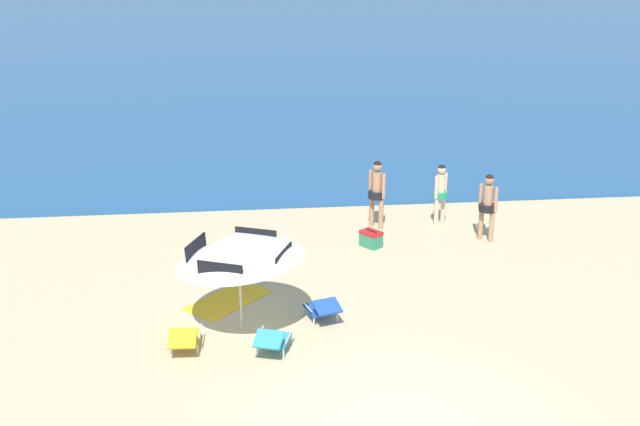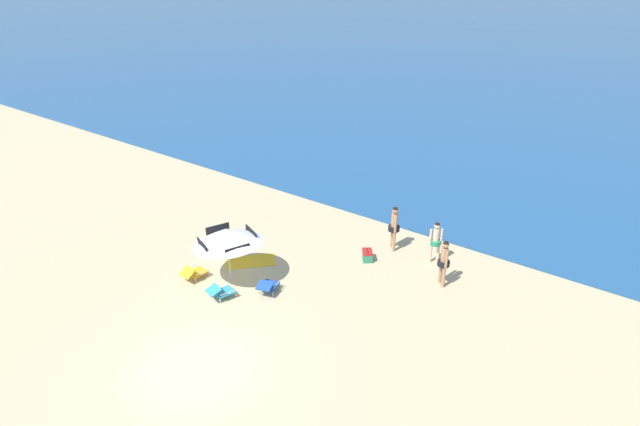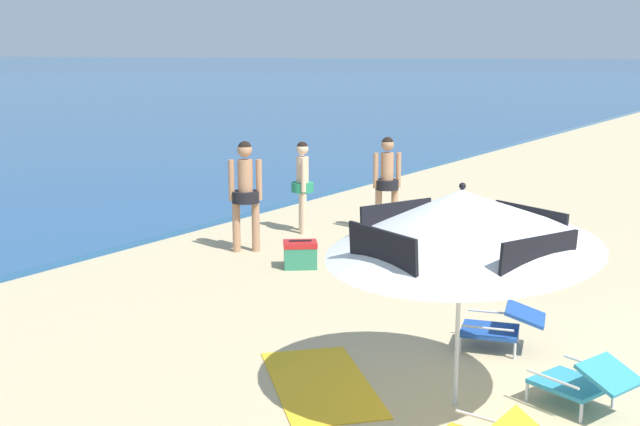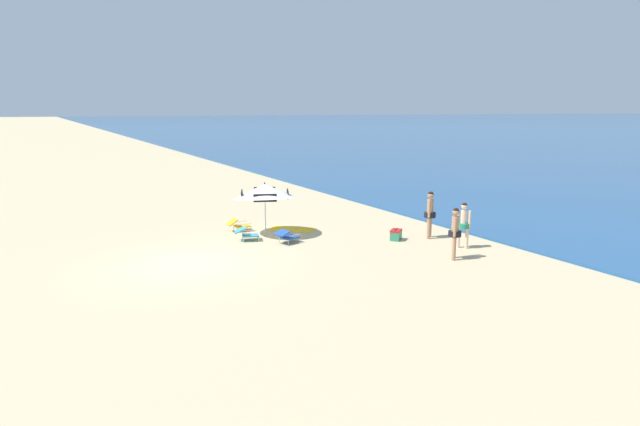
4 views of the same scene
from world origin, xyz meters
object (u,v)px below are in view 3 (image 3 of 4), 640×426
lounge_chair_facing_sea (584,381)px  person_wading_in (302,180)px  person_standing_beside (387,177)px  beach_towel (321,383)px  lounge_chair_beside_umbrella (502,325)px  cooler_box (300,254)px  person_standing_near_shore (245,188)px  beach_umbrella_striped_main (461,221)px

lounge_chair_facing_sea → person_wading_in: 7.82m
person_standing_beside → beach_towel: person_standing_beside is taller
lounge_chair_beside_umbrella → cooler_box: lounge_chair_beside_umbrella is taller
person_standing_beside → beach_towel: size_ratio=0.94×
person_standing_near_shore → person_standing_beside: (2.54, -1.17, -0.05)m
lounge_chair_beside_umbrella → person_standing_near_shore: 5.45m
lounge_chair_beside_umbrella → beach_umbrella_striped_main: bearing=-173.9°
lounge_chair_facing_sea → person_standing_beside: 7.49m
person_standing_beside → lounge_chair_facing_sea: bearing=-137.7°
person_standing_near_shore → person_wading_in: (1.68, 0.06, -0.09)m
beach_umbrella_striped_main → person_standing_near_shore: 6.32m
person_standing_near_shore → beach_towel: person_standing_near_shore is taller
lounge_chair_beside_umbrella → person_wading_in: 6.28m
lounge_chair_facing_sea → person_wading_in: bearing=53.3°
beach_towel → cooler_box: bearing=37.4°
beach_umbrella_striped_main → person_standing_near_shore: beach_umbrella_striped_main is taller
person_wading_in → lounge_chair_beside_umbrella: bearing=-125.4°
person_standing_beside → person_wading_in: bearing=125.1°
lounge_chair_beside_umbrella → cooler_box: size_ratio=1.61×
lounge_chair_facing_sea → person_wading_in: (4.65, 6.25, 0.66)m
cooler_box → beach_umbrella_striped_main: bearing=-129.1°
person_standing_near_shore → person_wading_in: size_ratio=1.10×
beach_towel → person_wading_in: bearing=36.1°
beach_umbrella_striped_main → lounge_chair_beside_umbrella: (1.58, 0.17, -1.44)m
cooler_box → lounge_chair_beside_umbrella: bearing=-113.1°
person_standing_near_shore → person_standing_beside: 2.79m
lounge_chair_beside_umbrella → person_standing_near_shore: bearing=68.9°
beach_umbrella_striped_main → cooler_box: size_ratio=4.91×
cooler_box → beach_towel: cooler_box is taller
lounge_chair_beside_umbrella → lounge_chair_facing_sea: bearing=-131.8°
lounge_chair_beside_umbrella → person_standing_beside: 5.96m
lounge_chair_facing_sea → beach_towel: lounge_chair_facing_sea is taller
lounge_chair_beside_umbrella → beach_towel: (-1.84, 1.12, -0.27)m
person_standing_near_shore → person_wading_in: 1.68m
beach_umbrella_striped_main → lounge_chair_facing_sea: 1.83m
cooler_box → beach_towel: size_ratio=0.34×
person_wading_in → beach_umbrella_striped_main: bearing=-134.7°
lounge_chair_facing_sea → person_standing_near_shore: 6.91m
cooler_box → lounge_chair_facing_sea: bearing=-118.2°
beach_umbrella_striped_main → person_wading_in: 7.43m
person_standing_beside → beach_towel: bearing=-156.5°
lounge_chair_beside_umbrella → lounge_chair_facing_sea: size_ratio=0.98×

